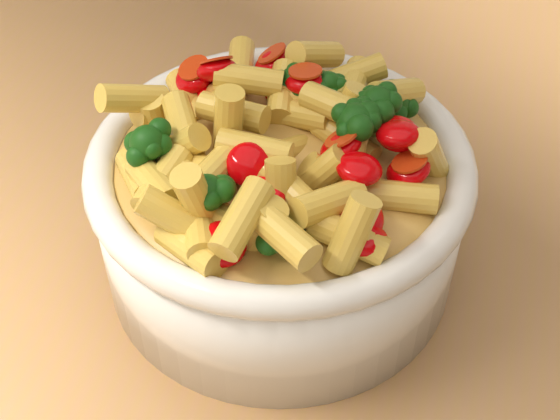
# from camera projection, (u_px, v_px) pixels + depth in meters

# --- Properties ---
(table) EXTENTS (1.20, 0.80, 0.90)m
(table) POSITION_uv_depth(u_px,v_px,m) (267.00, 282.00, 0.71)
(table) COLOR #A27045
(table) RESTS_ON ground
(serving_bowl) EXTENTS (0.26, 0.26, 0.11)m
(serving_bowl) POSITION_uv_depth(u_px,v_px,m) (280.00, 209.00, 0.55)
(serving_bowl) COLOR white
(serving_bowl) RESTS_ON table
(pasta_salad) EXTENTS (0.21, 0.21, 0.05)m
(pasta_salad) POSITION_uv_depth(u_px,v_px,m) (280.00, 131.00, 0.50)
(pasta_salad) COLOR #E6C148
(pasta_salad) RESTS_ON serving_bowl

